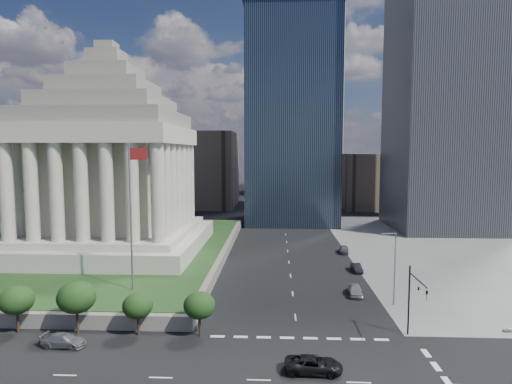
# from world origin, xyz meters

# --- Properties ---
(ground) EXTENTS (500.00, 500.00, 0.00)m
(ground) POSITION_xyz_m (0.00, 100.00, 0.00)
(ground) COLOR black
(ground) RESTS_ON ground
(sidewalk_ne) EXTENTS (68.00, 90.00, 0.03)m
(sidewalk_ne) POSITION_xyz_m (46.00, 60.00, 0.01)
(sidewalk_ne) COLOR slate
(sidewalk_ne) RESTS_ON ground
(plaza_terrace) EXTENTS (66.00, 70.00, 1.80)m
(plaza_terrace) POSITION_xyz_m (-45.00, 50.00, 0.90)
(plaza_terrace) COLOR #645F56
(plaza_terrace) RESTS_ON ground
(plaza_lawn) EXTENTS (64.00, 68.00, 0.10)m
(plaza_lawn) POSITION_xyz_m (-45.00, 50.00, 1.85)
(plaza_lawn) COLOR #1D3C18
(plaza_lawn) RESTS_ON plaza_terrace
(war_memorial) EXTENTS (34.00, 34.00, 39.00)m
(war_memorial) POSITION_xyz_m (-34.00, 48.00, 21.40)
(war_memorial) COLOR #A39888
(war_memorial) RESTS_ON plaza_lawn
(flagpole) EXTENTS (2.52, 0.24, 20.00)m
(flagpole) POSITION_xyz_m (-21.83, 24.00, 13.11)
(flagpole) COLOR slate
(flagpole) RESTS_ON plaza_lawn
(midrise_glass) EXTENTS (26.00, 26.00, 60.00)m
(midrise_glass) POSITION_xyz_m (2.00, 95.00, 30.00)
(midrise_glass) COLOR black
(midrise_glass) RESTS_ON ground
(highrise_ne) EXTENTS (26.00, 28.00, 100.00)m
(highrise_ne) POSITION_xyz_m (42.00, 85.00, 50.00)
(highrise_ne) COLOR black
(highrise_ne) RESTS_ON ground
(building_filler_ne) EXTENTS (20.00, 30.00, 20.00)m
(building_filler_ne) POSITION_xyz_m (32.00, 130.00, 10.00)
(building_filler_ne) COLOR brown
(building_filler_ne) RESTS_ON ground
(building_filler_nw) EXTENTS (24.00, 30.00, 28.00)m
(building_filler_nw) POSITION_xyz_m (-30.00, 130.00, 14.00)
(building_filler_nw) COLOR brown
(building_filler_nw) RESTS_ON ground
(traffic_signal_ne) EXTENTS (0.30, 5.74, 8.00)m
(traffic_signal_ne) POSITION_xyz_m (12.50, 13.70, 5.25)
(traffic_signal_ne) COLOR black
(traffic_signal_ne) RESTS_ON ground
(street_lamp_north) EXTENTS (2.13, 0.22, 10.00)m
(street_lamp_north) POSITION_xyz_m (13.33, 25.00, 5.66)
(street_lamp_north) COLOR slate
(street_lamp_north) RESTS_ON ground
(pickup_truck) EXTENTS (2.67, 5.53, 1.52)m
(pickup_truck) POSITION_xyz_m (1.08, 6.60, 0.76)
(pickup_truck) COLOR black
(pickup_truck) RESTS_ON ground
(suv_grey) EXTENTS (2.24, 4.85, 1.37)m
(suv_grey) POSITION_xyz_m (-25.00, 10.76, 0.69)
(suv_grey) COLOR #5C5E64
(suv_grey) RESTS_ON ground
(parked_sedan_near) EXTENTS (2.20, 4.75, 1.57)m
(parked_sedan_near) POSITION_xyz_m (9.00, 28.65, 0.79)
(parked_sedan_near) COLOR #919499
(parked_sedan_near) RESTS_ON ground
(parked_sedan_mid) EXTENTS (4.14, 1.63, 1.34)m
(parked_sedan_mid) POSITION_xyz_m (11.50, 41.01, 0.67)
(parked_sedan_mid) COLOR black
(parked_sedan_mid) RESTS_ON ground
(parked_sedan_far) EXTENTS (2.46, 4.73, 1.54)m
(parked_sedan_far) POSITION_xyz_m (11.50, 54.78, 0.77)
(parked_sedan_far) COLOR #53555A
(parked_sedan_far) RESTS_ON ground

